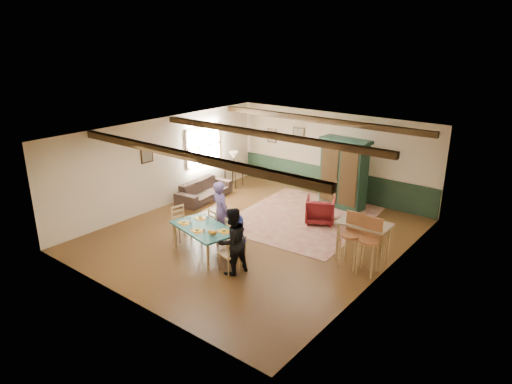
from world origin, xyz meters
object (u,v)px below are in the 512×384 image
Objects in this scene: dining_table at (204,241)px; dining_chair_far_right at (236,235)px; armoire at (344,174)px; armchair at (320,210)px; person_child at (238,233)px; person_man at (221,212)px; sofa at (204,190)px; counter_table at (363,242)px; bar_stool_right at (368,247)px; dining_chair_end_right at (230,253)px; person_woman at (232,241)px; dining_chair_far_left at (219,225)px; bar_stool_left at (351,241)px; dining_chair_end_left at (182,223)px; table_lamp at (234,160)px; end_table at (234,177)px; cat at (212,232)px.

dining_chair_far_right is (0.51, 0.56, 0.09)m from dining_table.
armoire reaches higher than armchair.
dining_table is 1.79× the size of person_child.
person_man is at bearing -0.00° from person_child.
counter_table is at bearing -104.49° from sofa.
bar_stool_right is (2.39, -3.34, -0.42)m from armoire.
dining_chair_far_right is 3.11m from bar_stool_right.
person_man is at bearing -117.30° from dining_chair_end_right.
person_woman is 1.64× the size of person_child.
dining_chair_far_left is 3.35m from bar_stool_left.
dining_chair_end_right is at bearing 152.70° from person_man.
person_child is at bearing -62.70° from dining_chair_end_left.
dining_chair_end_right is 0.58× the size of person_woman.
dining_chair_far_right is at bearing 174.29° from person_man.
dining_chair_far_right is 1.10× the size of armchair.
armoire is 1.67× the size of bar_stool_right.
bar_stool_right is at bearing -54.09° from counter_table.
bar_stool_left is (-0.09, -0.45, 0.15)m from counter_table.
person_man reaches higher than table_lamp.
person_man is (-0.19, 0.80, 0.45)m from dining_table.
dining_chair_end_right is 0.76× the size of counter_table.
armchair reaches higher than dining_table.
armoire is at bearing -11.26° from dining_chair_end_left.
end_table is at bearing 158.42° from counter_table.
bar_stool_right is at bearing -148.72° from dining_chair_far_right.
table_lamp is (-2.64, 3.56, 0.14)m from person_man.
person_woman is at bearing -131.40° from counter_table.
end_table is 1.09× the size of table_lamp.
cat is at bearing 100.37° from dining_chair_far_right.
dining_chair_far_right is 3.91m from sofa.
cat reaches higher than sofa.
counter_table is (4.15, 1.76, 0.04)m from dining_chair_end_left.
dining_chair_far_right is at bearing -166.29° from bar_stool_right.
person_woman is at bearing 8.13° from cat.
bar_stool_right is (6.18, -1.25, 0.33)m from sofa.
armchair is (0.05, 3.66, -0.40)m from person_woman.
end_table is (-2.83, 4.36, -0.03)m from dining_table.
dining_table is 3.60m from armchair.
sofa is at bearing -18.24° from armchair.
person_child is 2.67m from bar_stool_left.
person_child reaches higher than dining_chair_far_left.
dining_table is at bearing 119.05° from dining_chair_far_left.
person_man is 1.05× the size of person_woman.
bar_stool_right is (0.44, -0.03, -0.00)m from bar_stool_left.
armoire is 4.13m from bar_stool_right.
dining_table reaches higher than sofa.
person_child is (0.02, 0.07, 0.03)m from dining_chair_far_right.
person_woman is 2.60× the size of table_lamp.
person_woman is at bearing -13.22° from dining_table.
armchair is at bearing -89.82° from person_child.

